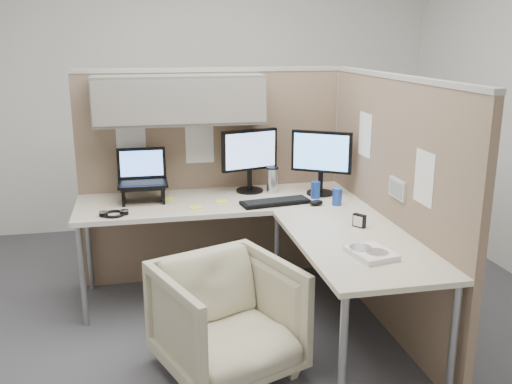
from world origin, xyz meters
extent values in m
plane|color=#424248|center=(0.00, 0.00, 0.00)|extent=(4.50, 4.50, 0.00)
cube|color=#8C725C|center=(-0.10, 0.90, 0.80)|extent=(2.00, 0.05, 1.60)
cube|color=#A8A399|center=(-0.10, 0.90, 1.61)|extent=(2.00, 0.06, 0.03)
cube|color=slate|center=(-0.35, 0.75, 1.42)|extent=(1.20, 0.34, 0.34)
cube|color=gray|center=(-0.35, 0.57, 1.42)|extent=(1.18, 0.01, 0.30)
plane|color=white|center=(-0.70, 0.87, 1.15)|extent=(0.26, 0.00, 0.26)
plane|color=white|center=(-0.20, 0.87, 1.08)|extent=(0.26, 0.00, 0.26)
cube|color=#8C725C|center=(0.90, -0.10, 0.80)|extent=(0.05, 2.00, 1.60)
cube|color=#A8A399|center=(0.90, -0.10, 1.61)|extent=(0.06, 2.00, 0.03)
cube|color=#A8A399|center=(0.90, 0.90, 0.80)|extent=(0.06, 0.06, 1.60)
cube|color=silver|center=(0.87, -0.25, 0.96)|extent=(0.02, 0.20, 0.12)
cube|color=gray|center=(0.86, -0.25, 0.96)|extent=(0.00, 0.16, 0.09)
plane|color=white|center=(0.87, 0.30, 1.20)|extent=(0.00, 0.26, 0.26)
plane|color=white|center=(0.87, -0.55, 1.10)|extent=(0.00, 0.26, 0.26)
cube|color=beige|center=(-0.10, 0.54, 0.71)|extent=(2.00, 0.68, 0.03)
cube|color=beige|center=(0.54, -0.45, 0.71)|extent=(0.68, 1.30, 0.03)
cube|color=white|center=(-0.10, 0.20, 0.71)|extent=(2.00, 0.02, 0.03)
cylinder|color=gray|center=(-1.05, 0.25, 0.35)|extent=(0.04, 0.04, 0.70)
cylinder|color=gray|center=(-1.05, 0.83, 0.35)|extent=(0.04, 0.04, 0.70)
cylinder|color=gray|center=(0.25, -1.05, 0.35)|extent=(0.04, 0.04, 0.70)
cylinder|color=gray|center=(0.83, -1.05, 0.35)|extent=(0.04, 0.04, 0.70)
cylinder|color=gray|center=(0.25, 0.25, 0.35)|extent=(0.04, 0.04, 0.70)
imported|color=#BAAF94|center=(-0.22, -0.47, 0.36)|extent=(0.88, 0.86, 0.71)
cylinder|color=black|center=(0.15, 0.71, 0.74)|extent=(0.20, 0.20, 0.02)
cylinder|color=black|center=(0.15, 0.71, 0.82)|extent=(0.04, 0.04, 0.15)
cube|color=black|center=(0.15, 0.71, 1.05)|extent=(0.43, 0.15, 0.30)
cube|color=#8BACF0|center=(0.15, 0.69, 1.05)|extent=(0.39, 0.11, 0.26)
cylinder|color=black|center=(0.64, 0.53, 0.74)|extent=(0.20, 0.20, 0.02)
cylinder|color=black|center=(0.64, 0.53, 0.82)|extent=(0.04, 0.04, 0.15)
cube|color=black|center=(0.64, 0.53, 1.05)|extent=(0.39, 0.26, 0.30)
cube|color=#58A1EE|center=(0.63, 0.51, 1.05)|extent=(0.34, 0.21, 0.26)
cube|color=black|center=(-0.63, 0.59, 0.84)|extent=(0.30, 0.24, 0.02)
cube|color=black|center=(-0.77, 0.59, 0.79)|extent=(0.02, 0.22, 0.12)
cube|color=black|center=(-0.50, 0.59, 0.79)|extent=(0.02, 0.22, 0.12)
cube|color=black|center=(-0.63, 0.59, 0.86)|extent=(0.34, 0.24, 0.02)
cube|color=black|center=(-0.63, 0.74, 0.98)|extent=(0.34, 0.06, 0.22)
cube|color=#598CF2|center=(-0.63, 0.73, 0.97)|extent=(0.30, 0.04, 0.18)
cube|color=black|center=(0.26, 0.35, 0.74)|extent=(0.49, 0.23, 0.02)
ellipsoid|color=black|center=(0.52, 0.26, 0.75)|extent=(0.12, 0.09, 0.04)
cylinder|color=silver|center=(0.31, 0.65, 0.82)|extent=(0.08, 0.08, 0.18)
cylinder|color=black|center=(0.31, 0.65, 0.91)|extent=(0.09, 0.09, 0.01)
cylinder|color=#1E3FA5|center=(0.66, 0.23, 0.79)|extent=(0.07, 0.07, 0.12)
cylinder|color=#1E3FA5|center=(0.57, 0.44, 0.79)|extent=(0.07, 0.07, 0.12)
cube|color=#FFFB43|center=(-0.10, 0.47, 0.73)|extent=(0.08, 0.08, 0.01)
cube|color=#FFFB43|center=(-0.47, 0.62, 0.73)|extent=(0.09, 0.09, 0.01)
cube|color=#FFFB43|center=(-0.29, 0.36, 0.73)|extent=(0.10, 0.10, 0.01)
torus|color=black|center=(-0.83, 0.30, 0.74)|extent=(0.16, 0.16, 0.02)
cylinder|color=black|center=(-0.89, 0.30, 0.75)|extent=(0.06, 0.06, 0.03)
cylinder|color=black|center=(-0.76, 0.31, 0.75)|extent=(0.06, 0.06, 0.03)
cube|color=white|center=(0.52, -0.70, 0.74)|extent=(0.24, 0.29, 0.03)
cylinder|color=silver|center=(0.54, -0.73, 0.76)|extent=(0.12, 0.12, 0.00)
cylinder|color=silver|center=(0.48, -0.65, 0.76)|extent=(0.12, 0.12, 0.00)
cube|color=black|center=(0.64, -0.24, 0.77)|extent=(0.07, 0.08, 0.08)
cube|color=white|center=(0.62, -0.25, 0.77)|extent=(0.04, 0.05, 0.06)
camera|label=1|loc=(-0.65, -3.33, 1.84)|focal=40.00mm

